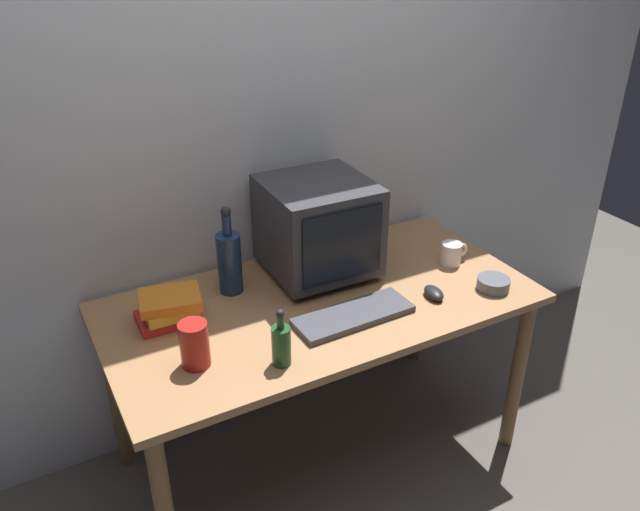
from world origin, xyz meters
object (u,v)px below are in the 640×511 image
bottle_short (281,344)px  cd_spindle (493,284)px  bottle_tall (229,260)px  metal_canister (195,344)px  computer_mouse (434,293)px  keyboard (353,315)px  book_stack (169,308)px  mug (452,254)px  crt_monitor (318,227)px

bottle_short → cd_spindle: (0.88, 0.02, -0.05)m
bottle_tall → metal_canister: bearing=-125.9°
bottle_tall → bottle_short: (-0.02, -0.48, -0.05)m
bottle_tall → computer_mouse: bearing=-32.3°
keyboard → computer_mouse: (0.33, -0.02, 0.01)m
book_stack → metal_canister: 0.27m
computer_mouse → book_stack: 0.93m
mug → metal_canister: bearing=-173.3°
cd_spindle → keyboard: bearing=171.5°
book_stack → crt_monitor: bearing=5.6°
computer_mouse → cd_spindle: size_ratio=0.83×
bottle_tall → bottle_short: bearing=-92.9°
book_stack → cd_spindle: size_ratio=1.93×
computer_mouse → bottle_tall: bearing=157.0°
bottle_tall → crt_monitor: bearing=-5.0°
computer_mouse → keyboard: bearing=-174.7°
crt_monitor → keyboard: size_ratio=0.95×
bottle_short → mug: (0.86, 0.25, -0.03)m
keyboard → metal_canister: bearing=177.1°
computer_mouse → metal_canister: 0.89m
bottle_tall → mug: (0.84, -0.23, -0.08)m
bottle_tall → cd_spindle: (0.85, -0.45, -0.10)m
bottle_short → metal_canister: bearing=152.6°
bottle_short → metal_canister: bottle_short is taller
mug → book_stack: bearing=172.8°
bottle_tall → book_stack: size_ratio=1.46×
bottle_tall → book_stack: 0.28m
bottle_tall → mug: 0.87m
bottle_tall → book_stack: bottle_tall is taller
crt_monitor → book_stack: 0.62m
book_stack → metal_canister: size_ratio=1.54×
mug → computer_mouse: bearing=-142.1°
bottle_tall → mug: size_ratio=2.81×
crt_monitor → bottle_short: (-0.37, -0.45, -0.12)m
bottle_short → mug: bearing=16.1°
bottle_short → cd_spindle: size_ratio=1.64×
crt_monitor → computer_mouse: crt_monitor is taller
metal_canister → keyboard: bearing=-1.7°
keyboard → mug: mug is taller
bottle_short → cd_spindle: 0.88m
bottle_tall → mug: bottle_tall is taller
book_stack → cd_spindle: bearing=-18.2°
computer_mouse → bottle_tall: size_ratio=0.30×
crt_monitor → cd_spindle: 0.68m
crt_monitor → mug: 0.55m
crt_monitor → computer_mouse: bearing=-52.6°
crt_monitor → computer_mouse: size_ratio=3.97×
keyboard → mug: 0.56m
bottle_tall → mug: bearing=-15.2°
bottle_tall → metal_canister: bottle_tall is taller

